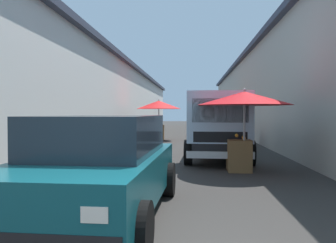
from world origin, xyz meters
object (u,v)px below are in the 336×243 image
(fruit_stall_near_right, at_px, (243,108))
(vendor_by_crates, at_px, (210,123))
(fruit_stall_mid_lane, at_px, (223,113))
(delivery_truck, at_px, (219,128))
(hatchback_car, at_px, (100,165))
(fruit_stall_far_right, at_px, (159,109))
(parked_scooter, at_px, (249,136))

(fruit_stall_near_right, relative_size, vendor_by_crates, 1.43)
(fruit_stall_mid_lane, height_order, delivery_truck, fruit_stall_mid_lane)
(hatchback_car, distance_m, delivery_truck, 5.98)
(fruit_stall_near_right, bearing_deg, hatchback_car, 145.94)
(fruit_stall_mid_lane, relative_size, hatchback_car, 0.55)
(fruit_stall_far_right, height_order, fruit_stall_mid_lane, fruit_stall_far_right)
(fruit_stall_mid_lane, relative_size, delivery_truck, 0.43)
(fruit_stall_far_right, xyz_separation_m, fruit_stall_near_right, (-9.85, -3.14, -0.05))
(hatchback_car, xyz_separation_m, vendor_by_crates, (13.10, -2.20, 0.21))
(fruit_stall_far_right, distance_m, parked_scooter, 5.47)
(fruit_stall_far_right, height_order, hatchback_car, fruit_stall_far_right)
(delivery_truck, distance_m, parked_scooter, 5.36)
(fruit_stall_far_right, relative_size, hatchback_car, 0.60)
(fruit_stall_far_right, xyz_separation_m, delivery_truck, (-8.10, -2.65, -0.64))
(fruit_stall_mid_lane, height_order, parked_scooter, fruit_stall_mid_lane)
(fruit_stall_far_right, distance_m, hatchback_car, 13.73)
(vendor_by_crates, bearing_deg, fruit_stall_near_right, -177.54)
(fruit_stall_mid_lane, xyz_separation_m, vendor_by_crates, (-3.64, 1.01, -0.54))
(delivery_truck, relative_size, vendor_by_crates, 3.04)
(fruit_stall_far_right, distance_m, fruit_stall_mid_lane, 4.84)
(fruit_stall_far_right, height_order, delivery_truck, fruit_stall_far_right)
(fruit_stall_near_right, distance_m, delivery_truck, 1.91)
(hatchback_car, relative_size, delivery_truck, 0.79)
(fruit_stall_near_right, height_order, vendor_by_crates, fruit_stall_near_right)
(fruit_stall_far_right, height_order, vendor_by_crates, fruit_stall_far_right)
(fruit_stall_far_right, relative_size, fruit_stall_near_right, 1.02)
(delivery_truck, height_order, parked_scooter, delivery_truck)
(delivery_truck, relative_size, parked_scooter, 2.98)
(delivery_truck, bearing_deg, hatchback_car, 159.35)
(fruit_stall_near_right, bearing_deg, parked_scooter, -10.19)
(parked_scooter, bearing_deg, hatchback_car, 160.26)
(delivery_truck, distance_m, vendor_by_crates, 7.51)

